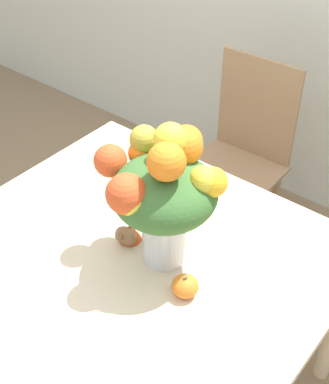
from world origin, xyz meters
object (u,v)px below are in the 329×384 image
Objects in this scene: flower_vase at (163,191)px; turkey_figurine at (128,233)px; dining_chair_near_window at (239,159)px; pumpkin at (185,286)px.

turkey_figurine is at bearing -171.29° from flower_vase.
flower_vase is 0.48× the size of dining_chair_near_window.
pumpkin is 0.29m from turkey_figurine.
pumpkin is 1.10m from dining_chair_near_window.
dining_chair_near_window is at bearing 112.75° from pumpkin.
flower_vase reaches higher than pumpkin.
flower_vase reaches higher than dining_chair_near_window.
dining_chair_near_window reaches higher than pumpkin.
flower_vase is 1.06m from dining_chair_near_window.
pumpkin is 0.08× the size of dining_chair_near_window.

